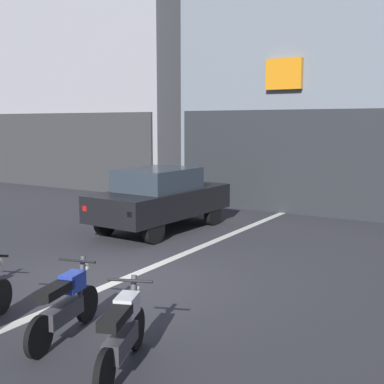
# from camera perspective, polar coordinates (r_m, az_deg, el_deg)

# --- Properties ---
(ground_plane) EXTENTS (120.00, 120.00, 0.00)m
(ground_plane) POSITION_cam_1_polar(r_m,az_deg,el_deg) (9.06, -8.59, -10.16)
(ground_plane) COLOR #333338
(lane_centre_line) EXTENTS (0.20, 18.00, 0.01)m
(lane_centre_line) POSITION_cam_1_polar(r_m,az_deg,el_deg) (14.03, 7.43, -3.62)
(lane_centre_line) COLOR silver
(lane_centre_line) RESTS_ON ground
(building_corner_left) EXTENTS (10.81, 7.27, 15.19)m
(building_corner_left) POSITION_cam_1_polar(r_m,az_deg,el_deg) (25.33, -9.67, 18.73)
(building_corner_left) COLOR #9E9EA3
(building_corner_left) RESTS_ON ground
(building_mid_block) EXTENTS (10.11, 8.59, 14.25)m
(building_mid_block) POSITION_cam_1_polar(r_m,az_deg,el_deg) (19.78, 19.21, 20.11)
(building_mid_block) COLOR gray
(building_mid_block) RESTS_ON ground
(car_black_crossing_near) EXTENTS (1.95, 4.18, 1.64)m
(car_black_crossing_near) POSITION_cam_1_polar(r_m,az_deg,el_deg) (12.95, -3.64, -0.57)
(car_black_crossing_near) COLOR black
(car_black_crossing_near) RESTS_ON ground
(motorcycle_blue_row_centre) EXTENTS (0.59, 1.64, 0.98)m
(motorcycle_blue_row_centre) POSITION_cam_1_polar(r_m,az_deg,el_deg) (6.85, -14.36, -12.36)
(motorcycle_blue_row_centre) COLOR black
(motorcycle_blue_row_centre) RESTS_ON ground
(motorcycle_white_row_right_mid) EXTENTS (0.73, 1.58, 0.98)m
(motorcycle_white_row_right_mid) POSITION_cam_1_polar(r_m,az_deg,el_deg) (5.89, -8.00, -15.61)
(motorcycle_white_row_right_mid) COLOR black
(motorcycle_white_row_right_mid) RESTS_ON ground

